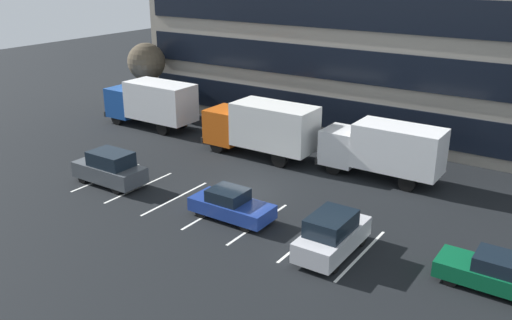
{
  "coord_description": "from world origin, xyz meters",
  "views": [
    {
      "loc": [
        16.64,
        -23.62,
        12.66
      ],
      "look_at": [
        -0.4,
        1.68,
        1.4
      ],
      "focal_mm": 38.51,
      "sensor_mm": 36.0,
      "label": 1
    }
  ],
  "objects_px": {
    "box_truck_orange": "(262,127)",
    "bare_tree": "(146,62)",
    "sedan_navy": "(231,205)",
    "sedan_forest": "(493,272)",
    "box_truck_blue": "(151,102)",
    "suv_charcoal": "(110,168)",
    "suv_silver": "(332,235)",
    "box_truck_white": "(383,148)"
  },
  "relations": [
    {
      "from": "suv_charcoal",
      "to": "sedan_forest",
      "type": "relative_size",
      "value": 1.06
    },
    {
      "from": "box_truck_blue",
      "to": "suv_silver",
      "type": "bearing_deg",
      "value": -25.74
    },
    {
      "from": "box_truck_orange",
      "to": "bare_tree",
      "type": "height_order",
      "value": "bare_tree"
    },
    {
      "from": "box_truck_orange",
      "to": "box_truck_blue",
      "type": "bearing_deg",
      "value": 175.52
    },
    {
      "from": "box_truck_white",
      "to": "bare_tree",
      "type": "distance_m",
      "value": 22.97
    },
    {
      "from": "sedan_forest",
      "to": "suv_silver",
      "type": "xyz_separation_m",
      "value": [
        -6.63,
        -1.15,
        0.25
      ]
    },
    {
      "from": "box_truck_blue",
      "to": "box_truck_orange",
      "type": "distance_m",
      "value": 10.95
    },
    {
      "from": "box_truck_blue",
      "to": "suv_silver",
      "type": "distance_m",
      "value": 23.09
    },
    {
      "from": "suv_charcoal",
      "to": "suv_silver",
      "type": "distance_m",
      "value": 14.58
    },
    {
      "from": "box_truck_white",
      "to": "suv_charcoal",
      "type": "relative_size",
      "value": 1.65
    },
    {
      "from": "box_truck_orange",
      "to": "sedan_navy",
      "type": "relative_size",
      "value": 1.82
    },
    {
      "from": "box_truck_orange",
      "to": "sedan_forest",
      "type": "bearing_deg",
      "value": -25.91
    },
    {
      "from": "box_truck_white",
      "to": "bare_tree",
      "type": "bearing_deg",
      "value": 171.72
    },
    {
      "from": "suv_charcoal",
      "to": "box_truck_white",
      "type": "bearing_deg",
      "value": 37.13
    },
    {
      "from": "box_truck_blue",
      "to": "bare_tree",
      "type": "xyz_separation_m",
      "value": [
        -3.43,
        3.16,
        2.3
      ]
    },
    {
      "from": "box_truck_orange",
      "to": "bare_tree",
      "type": "relative_size",
      "value": 1.34
    },
    {
      "from": "box_truck_orange",
      "to": "sedan_forest",
      "type": "distance_m",
      "value": 18.39
    },
    {
      "from": "suv_charcoal",
      "to": "sedan_navy",
      "type": "xyz_separation_m",
      "value": [
        8.64,
        0.3,
        -0.24
      ]
    },
    {
      "from": "sedan_forest",
      "to": "bare_tree",
      "type": "height_order",
      "value": "bare_tree"
    },
    {
      "from": "suv_charcoal",
      "to": "sedan_forest",
      "type": "xyz_separation_m",
      "value": [
        21.22,
        1.08,
        -0.27
      ]
    },
    {
      "from": "box_truck_blue",
      "to": "sedan_forest",
      "type": "bearing_deg",
      "value": -17.93
    },
    {
      "from": "suv_silver",
      "to": "bare_tree",
      "type": "height_order",
      "value": "bare_tree"
    },
    {
      "from": "box_truck_blue",
      "to": "box_truck_white",
      "type": "height_order",
      "value": "box_truck_blue"
    },
    {
      "from": "box_truck_blue",
      "to": "box_truck_orange",
      "type": "height_order",
      "value": "box_truck_orange"
    },
    {
      "from": "box_truck_orange",
      "to": "sedan_forest",
      "type": "relative_size",
      "value": 1.87
    },
    {
      "from": "box_truck_orange",
      "to": "bare_tree",
      "type": "distance_m",
      "value": 15.07
    },
    {
      "from": "suv_charcoal",
      "to": "suv_silver",
      "type": "relative_size",
      "value": 1.02
    },
    {
      "from": "box_truck_blue",
      "to": "suv_charcoal",
      "type": "height_order",
      "value": "box_truck_blue"
    },
    {
      "from": "box_truck_blue",
      "to": "bare_tree",
      "type": "bearing_deg",
      "value": 137.29
    },
    {
      "from": "box_truck_blue",
      "to": "suv_charcoal",
      "type": "relative_size",
      "value": 1.75
    },
    {
      "from": "box_truck_blue",
      "to": "suv_silver",
      "type": "xyz_separation_m",
      "value": [
        20.78,
        -10.02,
        -1.1
      ]
    },
    {
      "from": "box_truck_white",
      "to": "sedan_navy",
      "type": "xyz_separation_m",
      "value": [
        -4.34,
        -9.52,
        -1.2
      ]
    },
    {
      "from": "box_truck_white",
      "to": "bare_tree",
      "type": "xyz_separation_m",
      "value": [
        -22.6,
        3.29,
        2.42
      ]
    },
    {
      "from": "sedan_forest",
      "to": "sedan_navy",
      "type": "height_order",
      "value": "sedan_navy"
    },
    {
      "from": "bare_tree",
      "to": "box_truck_orange",
      "type": "bearing_deg",
      "value": -15.65
    },
    {
      "from": "box_truck_blue",
      "to": "sedan_navy",
      "type": "height_order",
      "value": "box_truck_blue"
    },
    {
      "from": "suv_silver",
      "to": "sedan_navy",
      "type": "distance_m",
      "value": 5.96
    },
    {
      "from": "box_truck_orange",
      "to": "bare_tree",
      "type": "xyz_separation_m",
      "value": [
        -14.35,
        4.02,
        2.28
      ]
    },
    {
      "from": "sedan_navy",
      "to": "box_truck_orange",
      "type": "bearing_deg",
      "value": 114.04
    },
    {
      "from": "sedan_navy",
      "to": "suv_charcoal",
      "type": "bearing_deg",
      "value": -178.01
    },
    {
      "from": "suv_charcoal",
      "to": "bare_tree",
      "type": "height_order",
      "value": "bare_tree"
    },
    {
      "from": "suv_silver",
      "to": "sedan_navy",
      "type": "xyz_separation_m",
      "value": [
        -5.94,
        0.37,
        -0.23
      ]
    }
  ]
}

